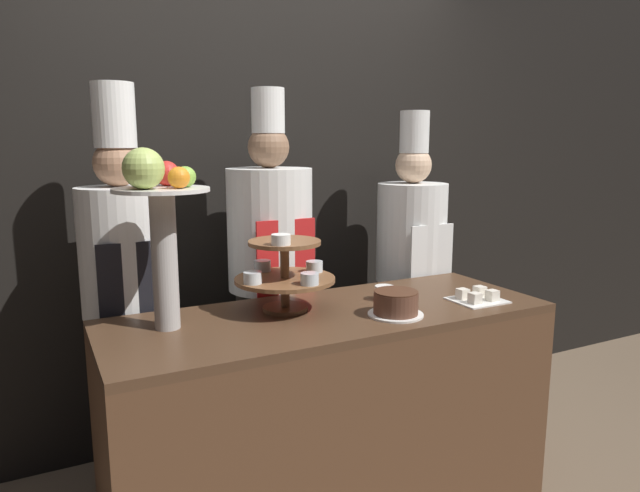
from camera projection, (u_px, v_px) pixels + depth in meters
name	position (u px, v px, depth m)	size (l,w,h in m)	color
wall_back	(250.00, 172.00, 2.97)	(10.00, 0.06, 2.80)	black
buffet_counter	(331.00, 415.00, 2.35)	(1.78, 0.65, 0.89)	brown
tiered_stand	(285.00, 271.00, 2.26)	(0.40, 0.40, 0.32)	brown
fruit_pedestal	(159.00, 209.00, 1.98)	(0.34, 0.34, 0.65)	#B2ADA8
cake_round	(396.00, 304.00, 2.21)	(0.22, 0.22, 0.10)	white
cup_white	(384.00, 293.00, 2.43)	(0.08, 0.08, 0.06)	white
cake_square_tray	(477.00, 297.00, 2.42)	(0.21, 0.19, 0.05)	white
chef_left	(125.00, 283.00, 2.40)	(0.35, 0.35, 1.78)	#28282D
chef_center_left	(271.00, 266.00, 2.69)	(0.40, 0.40, 1.79)	#38332D
chef_center_right	(411.00, 261.00, 3.06)	(0.37, 0.37, 1.71)	#28282D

